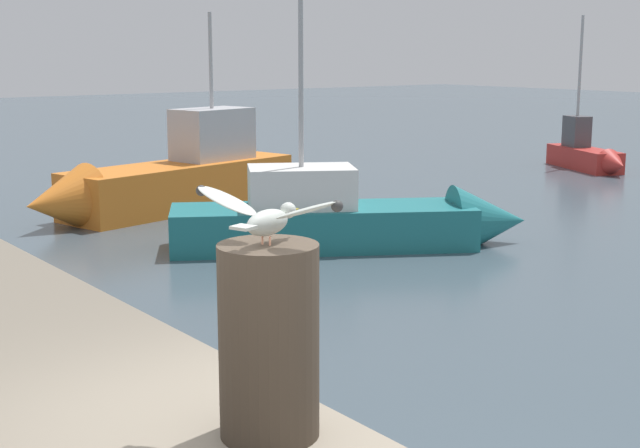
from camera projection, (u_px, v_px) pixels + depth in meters
name	position (u px, v px, depth m)	size (l,w,h in m)	color
mooring_post	(269.00, 341.00, 3.48)	(0.39, 0.39, 0.77)	#382D23
seagull	(268.00, 215.00, 3.38)	(0.67, 0.38, 0.21)	tan
boat_orange	(164.00, 180.00, 17.85)	(2.74, 6.30, 4.10)	orange
boat_red	(589.00, 154.00, 24.16)	(3.37, 2.07, 4.19)	#B72D28
boat_teal	(361.00, 219.00, 14.67)	(4.10, 5.75, 4.50)	#1E7075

